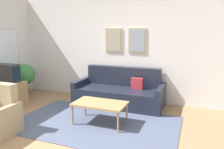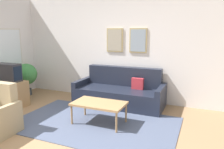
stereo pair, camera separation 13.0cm
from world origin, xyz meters
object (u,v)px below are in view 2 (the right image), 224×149
(couch, at_px, (120,93))
(tv, at_px, (8,72))
(potted_plant_tall, at_px, (9,78))
(coffee_table, at_px, (99,104))

(couch, xyz_separation_m, tv, (-2.41, -1.13, 0.52))
(tv, height_order, potted_plant_tall, tv)
(coffee_table, relative_size, potted_plant_tall, 1.03)
(couch, bearing_deg, tv, -154.98)
(couch, relative_size, potted_plant_tall, 2.19)
(coffee_table, distance_m, tv, 2.49)
(tv, bearing_deg, potted_plant_tall, 131.64)
(couch, height_order, coffee_table, couch)
(tv, bearing_deg, coffee_table, -2.43)
(tv, distance_m, potted_plant_tall, 0.28)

